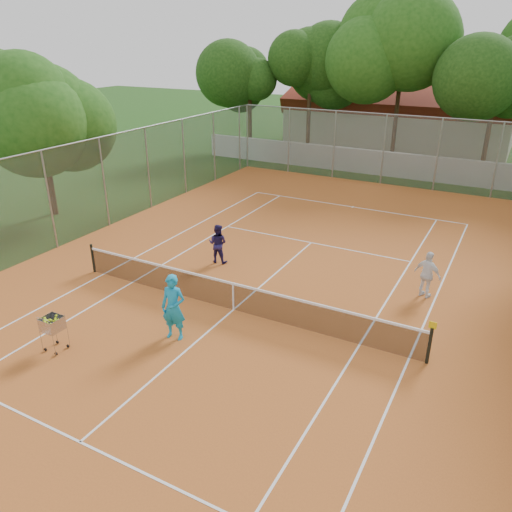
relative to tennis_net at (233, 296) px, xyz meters
The scene contains 12 objects.
ground 0.51m from the tennis_net, ahead, with size 120.00×120.00×0.00m, color #173A10.
court_pad 0.50m from the tennis_net, ahead, with size 18.00×34.00×0.02m, color #B65D23.
court_lines 0.49m from the tennis_net, ahead, with size 10.98×23.78×0.01m, color white.
tennis_net is the anchor object (origin of this frame).
perimeter_fence 1.49m from the tennis_net, ahead, with size 18.00×34.00×4.00m, color slate.
boundary_wall 19.00m from the tennis_net, 90.00° to the left, with size 26.00×0.30×1.50m, color silver.
clubhouse 29.12m from the tennis_net, 93.95° to the left, with size 16.40×9.00×4.40m, color beige.
tropical_trees 22.45m from the tennis_net, 90.00° to the left, with size 29.00×19.00×10.00m, color #15370D.
player_near 2.29m from the tennis_net, 107.17° to the right, with size 0.71×0.47×1.95m, color #168FC0.
player_far_left 3.78m from the tennis_net, 129.53° to the left, with size 0.73×0.57×1.51m, color #20194B.
player_far_right 6.38m from the tennis_net, 36.39° to the left, with size 0.94×0.39×1.60m, color white.
ball_hopper 5.26m from the tennis_net, 127.04° to the right, with size 0.53×0.53×1.11m, color #ABABB2.
Camera 1 is at (7.14, -11.77, 7.90)m, focal length 35.00 mm.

